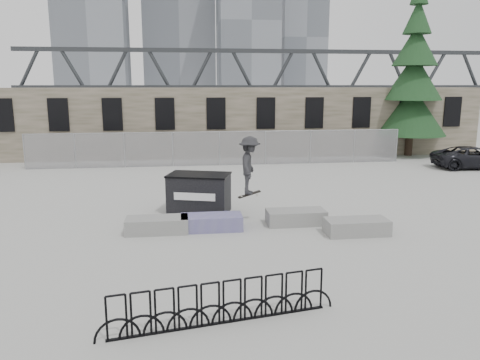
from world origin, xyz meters
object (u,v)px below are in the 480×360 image
object	(u,v)px
planter_offset	(357,226)
spruce_tree	(413,84)
planter_center_left	(211,222)
skateboarder	(250,165)
planter_center_right	(296,216)
planter_far_left	(157,224)
dumpster	(199,193)
suv	(473,157)
bike_rack	(221,303)

from	to	relation	value
planter_offset	spruce_tree	world-z (taller)	spruce_tree
planter_center_left	skateboarder	bearing A→B (deg)	26.97
planter_center_right	spruce_tree	world-z (taller)	spruce_tree
planter_center_left	planter_offset	size ratio (longest dim) A/B	1.00
planter_center_right	planter_offset	distance (m)	2.13
planter_far_left	planter_center_right	world-z (taller)	same
planter_far_left	planter_center_left	size ratio (longest dim) A/B	1.00
spruce_tree	dumpster	bearing A→B (deg)	-139.16
suv	skateboarder	distance (m)	16.92
suv	dumpster	bearing A→B (deg)	119.54
planter_center_left	suv	xyz separation A→B (m)	(15.64, 9.67, 0.36)
planter_offset	skateboarder	size ratio (longest dim) A/B	0.94
bike_rack	suv	world-z (taller)	suv
planter_offset	dumpster	distance (m)	5.89
planter_far_left	spruce_tree	distance (m)	22.38
dumpster	planter_center_left	bearing A→B (deg)	-65.07
spruce_tree	planter_offset	bearing A→B (deg)	-121.51
dumpster	suv	xyz separation A→B (m)	(15.95, 7.50, -0.12)
planter_center_left	suv	world-z (taller)	suv
planter_offset	suv	xyz separation A→B (m)	(11.06, 10.74, 0.36)
dumpster	skateboarder	distance (m)	2.57
planter_center_right	dumpster	bearing A→B (deg)	149.35
planter_center_left	planter_offset	xyz separation A→B (m)	(4.58, -1.07, 0.00)
planter_center_right	bike_rack	size ratio (longest dim) A/B	0.41
planter_offset	skateboarder	distance (m)	4.06
planter_offset	planter_center_right	bearing A→B (deg)	141.29
planter_center_left	dumpster	bearing A→B (deg)	98.01
planter_far_left	suv	world-z (taller)	suv
dumpster	spruce_tree	xyz separation A→B (m)	(14.63, 12.65, 3.99)
suv	planter_far_left	bearing A→B (deg)	123.59
planter_center_right	skateboarder	xyz separation A→B (m)	(-1.56, 0.43, 1.74)
planter_far_left	planter_center_left	bearing A→B (deg)	2.23
planter_offset	skateboarder	xyz separation A→B (m)	(-3.21, 1.76, 1.74)
planter_offset	planter_far_left	bearing A→B (deg)	171.06
spruce_tree	skateboarder	size ratio (longest dim) A/B	5.43
planter_center_right	planter_offset	size ratio (longest dim) A/B	1.00
planter_center_right	suv	xyz separation A→B (m)	(12.72, 9.41, 0.36)
planter_center_left	planter_offset	world-z (taller)	same
bike_rack	dumpster	bearing A→B (deg)	90.59
dumpster	planter_far_left	bearing A→B (deg)	-106.17
planter_center_left	skateboarder	distance (m)	2.32
planter_center_left	planter_center_right	world-z (taller)	same
skateboarder	planter_offset	bearing A→B (deg)	-106.08
dumpster	spruce_tree	size ratio (longest dim) A/B	0.22
planter_far_left	spruce_tree	size ratio (longest dim) A/B	0.17
planter_center_left	planter_far_left	bearing A→B (deg)	-177.77
spruce_tree	suv	size ratio (longest dim) A/B	2.56
bike_rack	skateboarder	bearing A→B (deg)	77.10
spruce_tree	bike_rack	bearing A→B (deg)	-124.63
planter_far_left	dumpster	distance (m)	2.72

